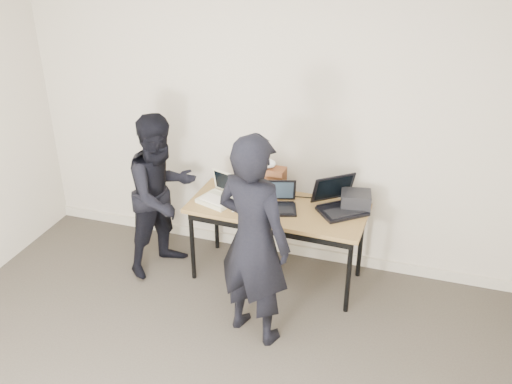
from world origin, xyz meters
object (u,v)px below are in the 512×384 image
at_px(laptop_beige, 220,196).
at_px(laptop_center, 279,202).
at_px(person_observer, 162,194).
at_px(leather_satchel, 265,180).
at_px(laptop_right, 339,203).
at_px(desk, 277,213).
at_px(equipment_box, 356,200).
at_px(person_typist, 254,241).

xyz_separation_m(laptop_beige, laptop_center, (0.52, 0.03, 0.00)).
bearing_deg(person_observer, leather_satchel, -41.45).
height_order(laptop_beige, person_observer, person_observer).
bearing_deg(laptop_beige, laptop_right, 28.34).
bearing_deg(leather_satchel, laptop_right, -8.82).
distance_m(laptop_center, leather_satchel, 0.31).
height_order(desk, leather_satchel, leather_satchel).
bearing_deg(leather_satchel, laptop_center, -50.27).
height_order(laptop_center, person_observer, person_observer).
bearing_deg(leather_satchel, equipment_box, -2.69).
bearing_deg(person_observer, laptop_beige, -55.11).
bearing_deg(laptop_center, laptop_beige, 166.25).
xyz_separation_m(laptop_center, person_typist, (0.02, -0.74, 0.06)).
relative_size(leather_satchel, person_observer, 0.24).
relative_size(laptop_center, equipment_box, 1.47).
bearing_deg(laptop_beige, desk, 23.34).
bearing_deg(person_typist, leather_satchel, -59.15).
relative_size(desk, equipment_box, 6.19).
relative_size(desk, person_observer, 1.03).
distance_m(desk, laptop_center, 0.11).
xyz_separation_m(laptop_beige, person_observer, (-0.51, -0.07, -0.03)).
xyz_separation_m(desk, person_typist, (0.03, -0.74, 0.17)).
bearing_deg(laptop_right, laptop_beige, 149.62).
bearing_deg(laptop_right, person_observer, 149.41).
bearing_deg(laptop_center, desk, 145.60).
height_order(laptop_right, person_observer, person_observer).
bearing_deg(laptop_right, leather_satchel, 131.98).
bearing_deg(equipment_box, laptop_right, -152.17).
relative_size(laptop_right, person_observer, 0.35).
relative_size(laptop_beige, person_observer, 0.25).
relative_size(desk, laptop_beige, 4.12).
xyz_separation_m(laptop_right, leather_satchel, (-0.68, 0.10, 0.06)).
relative_size(laptop_center, leather_satchel, 1.00).
bearing_deg(laptop_center, person_observer, 168.73).
bearing_deg(laptop_right, equipment_box, -11.52).
distance_m(laptop_beige, laptop_center, 0.52).
height_order(laptop_center, laptop_right, laptop_right).
bearing_deg(person_typist, person_observer, -12.52).
bearing_deg(person_observer, equipment_box, -53.06).
relative_size(laptop_center, laptop_right, 0.70).
height_order(equipment_box, person_observer, person_observer).
relative_size(leather_satchel, person_typist, 0.22).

